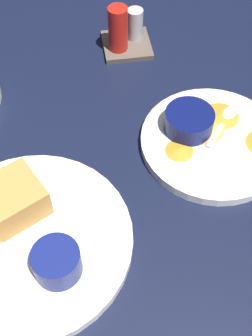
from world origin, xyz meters
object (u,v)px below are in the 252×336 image
plate_chips_companion (212,142)px  spoon_by_dark_ramekin (23,254)px  ramekin_light_gravy (189,121)px  plate_sandwich_main (29,241)px  ramekin_dark_sauce (57,262)px  spoon_by_gravy_ramekin (226,118)px  condiment_caddy (125,33)px

plate_chips_companion → spoon_by_dark_ramekin: bearing=-152.7°
ramekin_light_gravy → plate_chips_companion: bearing=-39.8°
plate_sandwich_main → spoon_by_dark_ramekin: size_ratio=3.07×
spoon_by_dark_ramekin → plate_chips_companion: size_ratio=0.40×
ramekin_dark_sauce → spoon_by_gravy_ramekin: 35.97cm
plate_sandwich_main → plate_chips_companion: same height
plate_chips_companion → condiment_caddy: bearing=111.1°
plate_chips_companion → ramekin_dark_sauce: bearing=-144.6°
plate_sandwich_main → condiment_caddy: size_ratio=2.97×
ramekin_dark_sauce → ramekin_light_gravy: bearing=43.5°
ramekin_light_gravy → spoon_by_gravy_ramekin: 6.78cm
spoon_by_dark_ramekin → ramekin_light_gravy: size_ratio=1.18×
spoon_by_dark_ramekin → ramekin_light_gravy: ramekin_light_gravy is taller
condiment_caddy → ramekin_dark_sauce: bearing=-109.2°
ramekin_dark_sauce → spoon_by_dark_ramekin: size_ratio=0.67×
plate_chips_companion → condiment_caddy: condiment_caddy is taller
spoon_by_dark_ramekin → plate_chips_companion: bearing=27.3°
plate_chips_companion → spoon_by_gravy_ramekin: spoon_by_gravy_ramekin is taller
condiment_caddy → spoon_by_dark_ramekin: bearing=-115.4°
spoon_by_dark_ramekin → ramekin_dark_sauce: bearing=-31.2°
ramekin_dark_sauce → ramekin_light_gravy: 30.35cm
plate_sandwich_main → plate_chips_companion: (29.20, 12.94, 0.00)cm
spoon_by_dark_ramekin → condiment_caddy: condiment_caddy is taller
ramekin_light_gravy → spoon_by_gravy_ramekin: bearing=7.5°
plate_sandwich_main → ramekin_light_gravy: (25.77, 15.80, 2.62)cm
plate_sandwich_main → ramekin_light_gravy: bearing=31.5°
ramekin_dark_sauce → spoon_by_gravy_ramekin: bearing=37.3°
plate_sandwich_main → spoon_by_gravy_ramekin: (32.34, 16.66, 1.16)cm
plate_sandwich_main → plate_chips_companion: bearing=23.9°
ramekin_dark_sauce → plate_chips_companion: (25.43, 18.05, -3.05)cm
ramekin_dark_sauce → condiment_caddy: condiment_caddy is taller
plate_chips_companion → ramekin_light_gravy: bearing=140.2°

